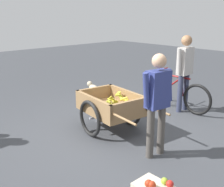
{
  "coord_description": "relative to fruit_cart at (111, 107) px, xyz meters",
  "views": [
    {
      "loc": [
        -3.19,
        3.0,
        2.07
      ],
      "look_at": [
        0.11,
        -0.08,
        0.75
      ],
      "focal_mm": 44.72,
      "sensor_mm": 36.0,
      "label": 1
    }
  ],
  "objects": [
    {
      "name": "bicycle",
      "position": [
        -0.13,
        -1.84,
        -0.08
      ],
      "size": [
        1.66,
        0.46,
        0.85
      ],
      "color": "black",
      "rests_on": "ground"
    },
    {
      "name": "vendor_person",
      "position": [
        -1.13,
        0.15,
        0.47
      ],
      "size": [
        0.24,
        0.58,
        1.53
      ],
      "color": "#4C4742",
      "rests_on": "ground"
    },
    {
      "name": "fruit_cart",
      "position": [
        0.0,
        0.0,
        0.0
      ],
      "size": [
        1.73,
        1.02,
        0.7
      ],
      "color": "#937047",
      "rests_on": "ground"
    },
    {
      "name": "dog",
      "position": [
        1.7,
        -0.97,
        -0.17
      ],
      "size": [
        0.65,
        0.31,
        0.4
      ],
      "color": "beige",
      "rests_on": "ground"
    },
    {
      "name": "ground_plane",
      "position": [
        -0.26,
        0.2,
        -0.44
      ],
      "size": [
        24.0,
        24.0,
        0.0
      ],
      "primitive_type": "plane",
      "color": "#3D3F44"
    },
    {
      "name": "cyclist_person",
      "position": [
        -0.29,
        -1.84,
        0.54
      ],
      "size": [
        0.22,
        0.58,
        1.62
      ],
      "color": "#333851",
      "rests_on": "ground"
    }
  ]
}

